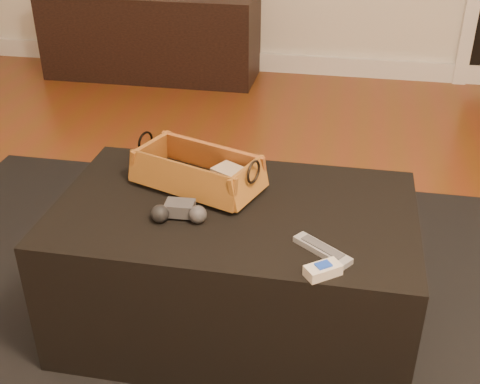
% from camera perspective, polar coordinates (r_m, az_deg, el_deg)
% --- Properties ---
extents(baseboard, '(5.00, 0.04, 0.12)m').
position_cam_1_polar(baseboard, '(4.06, 8.04, 11.79)').
color(baseboard, white).
rests_on(baseboard, floor).
extents(media_cabinet, '(1.34, 0.45, 0.53)m').
position_cam_1_polar(media_cabinet, '(3.99, -8.41, 14.50)').
color(media_cabinet, black).
rests_on(media_cabinet, floor).
extents(area_rug, '(2.60, 2.00, 0.01)m').
position_cam_1_polar(area_rug, '(1.89, -0.79, -13.32)').
color(area_rug, black).
rests_on(area_rug, floor).
extents(ottoman, '(1.00, 0.60, 0.42)m').
position_cam_1_polar(ottoman, '(1.79, -0.51, -7.17)').
color(ottoman, black).
rests_on(ottoman, area_rug).
extents(tv_remote, '(0.20, 0.09, 0.02)m').
position_cam_1_polar(tv_remote, '(1.76, -4.79, 1.18)').
color(tv_remote, black).
rests_on(tv_remote, wicker_basket).
extents(cloth_bundle, '(0.13, 0.11, 0.06)m').
position_cam_1_polar(cloth_bundle, '(1.73, -0.80, 1.33)').
color(cloth_bundle, tan).
rests_on(cloth_bundle, wicker_basket).
extents(wicker_basket, '(0.42, 0.31, 0.13)m').
position_cam_1_polar(wicker_basket, '(1.75, -4.04, 1.82)').
color(wicker_basket, '#9A6722').
rests_on(wicker_basket, ottoman).
extents(game_controller, '(0.15, 0.09, 0.05)m').
position_cam_1_polar(game_controller, '(1.61, -5.78, -1.87)').
color(game_controller, '#39383C').
rests_on(game_controller, ottoman).
extents(silver_remote, '(0.15, 0.13, 0.02)m').
position_cam_1_polar(silver_remote, '(1.49, 7.82, -5.44)').
color(silver_remote, '#9B9CA2').
rests_on(silver_remote, ottoman).
extents(cream_gadget, '(0.09, 0.09, 0.03)m').
position_cam_1_polar(cream_gadget, '(1.42, 7.87, -7.34)').
color(cream_gadget, beige).
rests_on(cream_gadget, ottoman).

